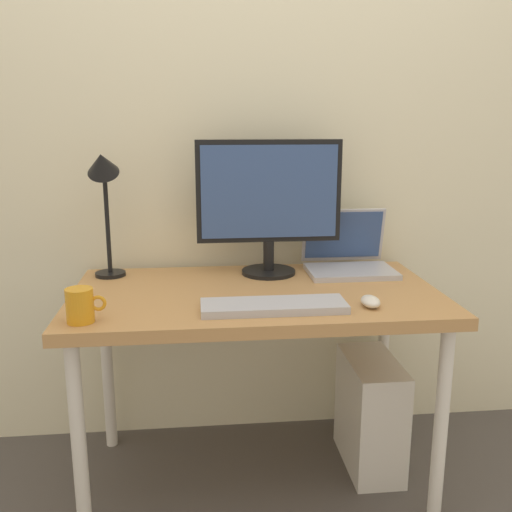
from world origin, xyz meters
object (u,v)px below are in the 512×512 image
desk (256,310)px  computer_tower (370,413)px  laptop (348,256)px  keyboard (274,306)px  monitor (269,199)px  coffee_mug (80,305)px  mouse (370,301)px  desk_lamp (104,184)px

desk → computer_tower: (0.43, 0.05, -0.44)m
desk → laptop: bearing=31.4°
keyboard → computer_tower: bearing=32.1°
monitor → coffee_mug: (-0.60, -0.47, -0.23)m
mouse → laptop: bearing=84.5°
desk → desk_lamp: 0.69m
keyboard → mouse: size_ratio=4.89×
laptop → coffee_mug: size_ratio=2.82×
desk → desk_lamp: size_ratio=2.57×
laptop → computer_tower: 0.59m
desk → coffee_mug: bearing=-154.3°
monitor → mouse: monitor is taller
coffee_mug → laptop: bearing=28.1°
computer_tower → coffee_mug: bearing=-162.6°
desk → keyboard: size_ratio=2.79×
desk_lamp → mouse: (0.85, -0.42, -0.32)m
keyboard → mouse: 0.30m
laptop → coffee_mug: bearing=-151.9°
mouse → computer_tower: 0.59m
keyboard → mouse: (0.30, -0.00, 0.01)m
laptop → desk_lamp: size_ratio=0.67×
desk → mouse: (0.33, -0.21, 0.08)m
monitor → desk_lamp: bearing=179.9°
desk → keyboard: keyboard is taller
desk_lamp → coffee_mug: size_ratio=4.21×
laptop → keyboard: laptop is taller
mouse → desk_lamp: bearing=153.6°
mouse → coffee_mug: 0.86m
desk → mouse: mouse is taller
desk → monitor: bearing=71.8°
desk → computer_tower: size_ratio=2.92×
coffee_mug → desk_lamp: bearing=88.5°
keyboard → coffee_mug: size_ratio=3.88×
laptop → coffee_mug: (-0.90, -0.48, -0.01)m
laptop → mouse: laptop is taller
laptop → computer_tower: bearing=-71.6°
monitor → computer_tower: (0.36, -0.16, -0.78)m
laptop → keyboard: bearing=-128.3°
coffee_mug → computer_tower: 1.15m
monitor → desk_lamp: size_ratio=1.10×
laptop → mouse: size_ratio=3.56×
keyboard → desk_lamp: bearing=142.6°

